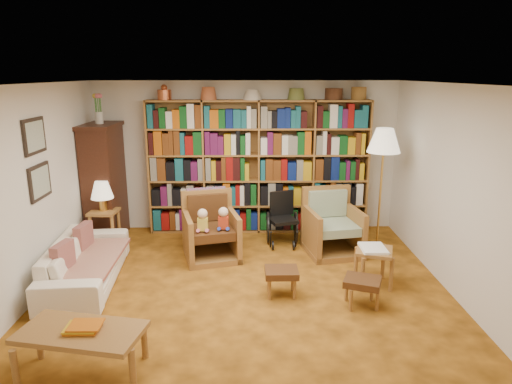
{
  "coord_description": "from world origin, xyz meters",
  "views": [
    {
      "loc": [
        0.04,
        -5.07,
        2.62
      ],
      "look_at": [
        0.13,
        0.6,
        1.13
      ],
      "focal_mm": 32.0,
      "sensor_mm": 36.0,
      "label": 1
    }
  ],
  "objects_px": {
    "side_table_lamp": "(105,221)",
    "coffee_table": "(81,335)",
    "floor_lamp": "(384,145)",
    "footstool_a": "(282,274)",
    "armchair_sage": "(332,228)",
    "wheelchair": "(282,220)",
    "sofa": "(86,262)",
    "footstool_b": "(362,284)",
    "armchair_leather": "(212,230)",
    "side_table_papers": "(374,255)"
  },
  "relations": [
    {
      "from": "side_table_lamp",
      "to": "armchair_sage",
      "type": "distance_m",
      "value": 3.44
    },
    {
      "from": "side_table_lamp",
      "to": "footstool_a",
      "type": "height_order",
      "value": "side_table_lamp"
    },
    {
      "from": "armchair_leather",
      "to": "footstool_a",
      "type": "xyz_separation_m",
      "value": [
        0.93,
        -1.28,
        -0.12
      ]
    },
    {
      "from": "footstool_a",
      "to": "armchair_leather",
      "type": "bearing_deg",
      "value": 126.21
    },
    {
      "from": "sofa",
      "to": "wheelchair",
      "type": "relative_size",
      "value": 2.36
    },
    {
      "from": "armchair_sage",
      "to": "footstool_b",
      "type": "xyz_separation_m",
      "value": [
        0.05,
        -1.7,
        -0.08
      ]
    },
    {
      "from": "sofa",
      "to": "footstool_a",
      "type": "distance_m",
      "value": 2.51
    },
    {
      "from": "wheelchair",
      "to": "footstool_a",
      "type": "height_order",
      "value": "wheelchair"
    },
    {
      "from": "sofa",
      "to": "coffee_table",
      "type": "bearing_deg",
      "value": -166.73
    },
    {
      "from": "armchair_sage",
      "to": "floor_lamp",
      "type": "bearing_deg",
      "value": 9.72
    },
    {
      "from": "wheelchair",
      "to": "coffee_table",
      "type": "bearing_deg",
      "value": -121.73
    },
    {
      "from": "side_table_lamp",
      "to": "floor_lamp",
      "type": "height_order",
      "value": "floor_lamp"
    },
    {
      "from": "sofa",
      "to": "footstool_b",
      "type": "relative_size",
      "value": 3.88
    },
    {
      "from": "footstool_b",
      "to": "side_table_lamp",
      "type": "bearing_deg",
      "value": 152.39
    },
    {
      "from": "armchair_sage",
      "to": "wheelchair",
      "type": "xyz_separation_m",
      "value": [
        -0.73,
        0.35,
        0.01
      ]
    },
    {
      "from": "footstool_a",
      "to": "footstool_b",
      "type": "distance_m",
      "value": 0.95
    },
    {
      "from": "armchair_leather",
      "to": "wheelchair",
      "type": "relative_size",
      "value": 1.18
    },
    {
      "from": "armchair_leather",
      "to": "wheelchair",
      "type": "bearing_deg",
      "value": 25.12
    },
    {
      "from": "armchair_sage",
      "to": "side_table_papers",
      "type": "distance_m",
      "value": 1.22
    },
    {
      "from": "floor_lamp",
      "to": "footstool_a",
      "type": "height_order",
      "value": "floor_lamp"
    },
    {
      "from": "sofa",
      "to": "side_table_lamp",
      "type": "bearing_deg",
      "value": 0.09
    },
    {
      "from": "wheelchair",
      "to": "coffee_table",
      "type": "xyz_separation_m",
      "value": [
        -2.0,
        -3.24,
        0.01
      ]
    },
    {
      "from": "armchair_leather",
      "to": "wheelchair",
      "type": "xyz_separation_m",
      "value": [
        1.06,
        0.5,
        -0.02
      ]
    },
    {
      "from": "side_table_papers",
      "to": "coffee_table",
      "type": "distance_m",
      "value": 3.5
    },
    {
      "from": "footstool_a",
      "to": "coffee_table",
      "type": "xyz_separation_m",
      "value": [
        -1.87,
        -1.46,
        0.11
      ]
    },
    {
      "from": "side_table_lamp",
      "to": "coffee_table",
      "type": "bearing_deg",
      "value": -76.78
    },
    {
      "from": "coffee_table",
      "to": "sofa",
      "type": "bearing_deg",
      "value": 108.13
    },
    {
      "from": "armchair_leather",
      "to": "side_table_papers",
      "type": "relative_size",
      "value": 1.77
    },
    {
      "from": "side_table_papers",
      "to": "footstool_b",
      "type": "distance_m",
      "value": 0.61
    },
    {
      "from": "floor_lamp",
      "to": "footstool_b",
      "type": "relative_size",
      "value": 3.72
    },
    {
      "from": "sofa",
      "to": "footstool_a",
      "type": "height_order",
      "value": "sofa"
    },
    {
      "from": "side_table_papers",
      "to": "coffee_table",
      "type": "xyz_separation_m",
      "value": [
        -3.05,
        -1.71,
        -0.02
      ]
    },
    {
      "from": "floor_lamp",
      "to": "coffee_table",
      "type": "distance_m",
      "value": 4.74
    },
    {
      "from": "armchair_sage",
      "to": "wheelchair",
      "type": "distance_m",
      "value": 0.81
    },
    {
      "from": "wheelchair",
      "to": "side_table_papers",
      "type": "distance_m",
      "value": 1.85
    },
    {
      "from": "wheelchair",
      "to": "floor_lamp",
      "type": "height_order",
      "value": "floor_lamp"
    },
    {
      "from": "wheelchair",
      "to": "side_table_papers",
      "type": "xyz_separation_m",
      "value": [
        1.05,
        -1.52,
        0.03
      ]
    },
    {
      "from": "armchair_sage",
      "to": "side_table_papers",
      "type": "bearing_deg",
      "value": -74.68
    },
    {
      "from": "floor_lamp",
      "to": "footstool_a",
      "type": "distance_m",
      "value": 2.58
    },
    {
      "from": "wheelchair",
      "to": "armchair_sage",
      "type": "bearing_deg",
      "value": -25.78
    },
    {
      "from": "coffee_table",
      "to": "armchair_sage",
      "type": "bearing_deg",
      "value": 46.62
    },
    {
      "from": "side_table_papers",
      "to": "coffee_table",
      "type": "relative_size",
      "value": 0.47
    },
    {
      "from": "sofa",
      "to": "coffee_table",
      "type": "xyz_separation_m",
      "value": [
        0.61,
        -1.85,
        0.1
      ]
    },
    {
      "from": "side_table_lamp",
      "to": "footstool_a",
      "type": "xyz_separation_m",
      "value": [
        2.58,
        -1.55,
        -0.17
      ]
    },
    {
      "from": "armchair_sage",
      "to": "footstool_b",
      "type": "distance_m",
      "value": 1.71
    },
    {
      "from": "armchair_leather",
      "to": "armchair_sage",
      "type": "height_order",
      "value": "armchair_leather"
    },
    {
      "from": "floor_lamp",
      "to": "side_table_papers",
      "type": "relative_size",
      "value": 3.39
    },
    {
      "from": "side_table_lamp",
      "to": "armchair_leather",
      "type": "relative_size",
      "value": 0.64
    },
    {
      "from": "armchair_leather",
      "to": "footstool_b",
      "type": "height_order",
      "value": "armchair_leather"
    },
    {
      "from": "footstool_a",
      "to": "coffee_table",
      "type": "height_order",
      "value": "coffee_table"
    }
  ]
}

